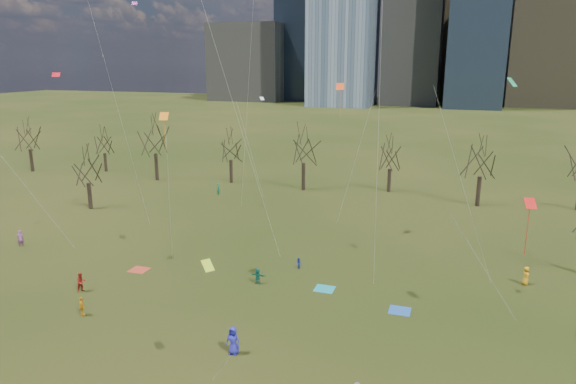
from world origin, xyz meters
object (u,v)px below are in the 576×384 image
(blanket_teal, at_px, (325,289))
(blanket_crimson, at_px, (139,270))
(blanket_navy, at_px, (400,311))
(person_2, at_px, (81,282))
(person_4, at_px, (82,307))
(person_0, at_px, (233,340))

(blanket_teal, height_order, blanket_crimson, same)
(blanket_navy, bearing_deg, blanket_teal, 163.19)
(person_2, bearing_deg, blanket_navy, -54.55)
(blanket_crimson, relative_size, person_2, 0.98)
(blanket_navy, xyz_separation_m, person_4, (-22.17, -8.21, 0.72))
(blanket_teal, bearing_deg, person_0, -105.45)
(blanket_teal, bearing_deg, blanket_navy, -16.81)
(blanket_navy, bearing_deg, person_0, -135.34)
(blanket_teal, height_order, person_4, person_4)
(blanket_crimson, height_order, person_0, person_0)
(blanket_crimson, distance_m, person_0, 16.95)
(blanket_crimson, relative_size, person_0, 0.84)
(blanket_navy, bearing_deg, person_4, -159.67)
(person_0, bearing_deg, blanket_teal, 76.89)
(blanket_teal, distance_m, person_2, 19.89)
(person_4, bearing_deg, person_0, -149.09)
(person_0, xyz_separation_m, person_2, (-15.58, 4.53, -0.13))
(blanket_crimson, distance_m, person_2, 5.65)
(person_0, relative_size, person_4, 1.28)
(blanket_teal, relative_size, person_2, 0.98)
(blanket_navy, xyz_separation_m, person_0, (-9.46, -9.35, 0.93))
(blanket_navy, relative_size, person_4, 1.08)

